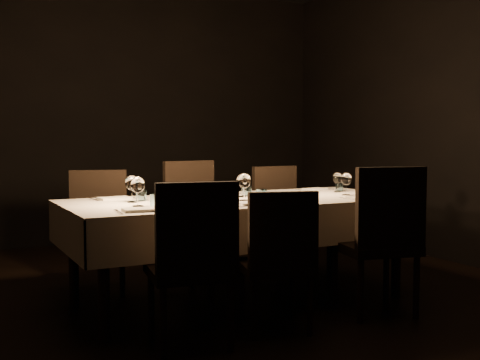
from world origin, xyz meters
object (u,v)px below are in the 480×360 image
chair_far_center (196,214)px  chair_far_right (281,213)px  chair_near_left (193,257)px  chair_far_left (98,224)px  chair_near_center (278,254)px  dining_table (240,209)px  chair_near_right (381,235)px

chair_far_center → chair_far_right: bearing=-13.4°
chair_near_left → chair_far_left: size_ratio=1.02×
chair_far_right → chair_far_center: bearing=171.2°
chair_near_center → chair_far_right: size_ratio=0.94×
chair_far_left → chair_near_center: bearing=-49.4°
chair_near_left → dining_table: bearing=-123.2°
dining_table → chair_near_right: 1.03m
chair_near_left → chair_near_center: chair_near_left is taller
dining_table → chair_near_left: chair_near_left is taller
chair_far_left → chair_far_right: bearing=13.7°
chair_near_center → chair_near_right: 0.80m
chair_near_center → chair_far_center: (0.14, 1.62, 0.06)m
chair_near_left → chair_far_right: (1.51, 1.53, -0.01)m
chair_near_center → chair_near_right: size_ratio=0.87×
chair_near_right → chair_far_right: 1.53m
chair_far_left → chair_far_right: size_ratio=1.00×
chair_far_center → chair_far_right: 0.80m
dining_table → chair_near_right: size_ratio=2.47×
chair_near_left → chair_near_right: size_ratio=0.95×
chair_far_left → chair_far_center: chair_far_center is taller
chair_far_left → chair_far_center: bearing=17.5°
chair_near_right → chair_far_center: bearing=-55.6°
chair_near_center → dining_table: bearing=-84.4°
dining_table → chair_far_center: 0.87m
chair_near_right → chair_far_right: (0.14, 1.52, -0.03)m
chair_near_center → chair_far_left: (-0.71, 1.61, 0.03)m
chair_near_left → chair_far_right: chair_near_left is taller
dining_table → chair_far_left: 1.20m
chair_near_right → chair_far_left: bearing=-34.6°
chair_far_left → chair_near_right: bearing=-30.0°
chair_near_left → chair_far_left: chair_near_left is taller
chair_near_left → chair_far_center: 1.79m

